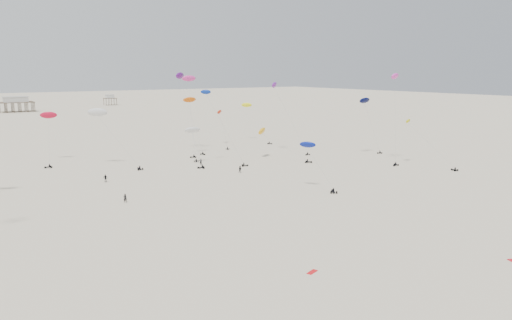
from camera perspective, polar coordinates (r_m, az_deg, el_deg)
ground_plane at (r=210.79m, az=-17.12°, el=2.62°), size 900.00×900.00×0.00m
pavilion_main at (r=354.76m, az=-25.74°, el=5.66°), size 21.00×13.00×9.80m
pavilion_small at (r=399.48m, az=-16.33°, el=6.55°), size 9.00×7.00×8.00m
rig_0 at (r=187.58m, az=-0.50°, el=5.37°), size 4.05×17.50×18.83m
rig_1 at (r=144.53m, az=19.02°, el=2.04°), size 4.44×16.83×18.16m
rig_2 at (r=146.77m, az=15.60°, el=6.75°), size 7.87×7.99×25.65m
rig_3 at (r=175.04m, az=-3.95°, el=4.36°), size 6.67×15.10×16.59m
rig_4 at (r=149.43m, az=1.55°, el=2.77°), size 10.04×18.61×17.19m
rig_5 at (r=110.58m, az=7.09°, el=-0.35°), size 4.58×10.26×11.32m
rig_6 at (r=164.79m, az=-8.36°, el=8.39°), size 4.91×15.67×26.67m
rig_8 at (r=155.38m, az=-22.63°, el=3.69°), size 6.88×14.72×17.36m
rig_9 at (r=160.28m, az=12.57°, el=5.74°), size 8.65×4.18×18.12m
rig_10 at (r=139.66m, az=-3.64°, el=3.83°), size 8.45×13.19×22.68m
rig_11 at (r=162.33m, az=-7.60°, el=7.71°), size 9.00×15.38×26.41m
rig_12 at (r=160.54m, az=2.70°, el=7.35°), size 7.67×14.59×23.88m
rig_14 at (r=143.36m, az=-16.89°, el=4.17°), size 10.10×16.53×19.61m
rig_15 at (r=154.35m, az=-7.46°, el=5.47°), size 7.60×14.80×20.71m
rig_16 at (r=141.14m, az=-7.07°, el=2.56°), size 5.44×11.06×11.91m
spectator_0 at (r=104.02m, az=-14.71°, el=-4.71°), size 0.87×0.69×2.10m
spectator_1 at (r=129.60m, az=-1.81°, el=-1.45°), size 1.18×1.01×2.09m
spectator_2 at (r=123.96m, az=-16.81°, el=-2.43°), size 1.45×1.18×2.16m
spectator_3 at (r=140.79m, az=-6.32°, el=-0.57°), size 0.87×0.71×2.09m
grounded_kite_b at (r=67.65m, az=6.44°, el=-12.62°), size 1.93×1.27×0.07m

